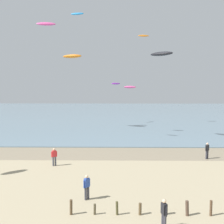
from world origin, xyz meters
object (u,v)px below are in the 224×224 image
Objects in this scene: person_right_flank at (87,186)px; kite_aloft_6 at (144,36)px; person_nearest_camera at (164,213)px; kite_aloft_0 at (77,14)px; kite_aloft_2 at (72,56)px; person_left_flank at (207,150)px; kite_aloft_5 at (161,54)px; kite_aloft_4 at (116,84)px; person_far_down_beach at (54,156)px; kite_aloft_8 at (46,24)px; kite_aloft_3 at (130,87)px.

person_right_flank is 36.38m from kite_aloft_6.
kite_aloft_6 is (2.42, 35.97, 15.39)m from person_nearest_camera.
kite_aloft_0 is at bearing 38.88° from kite_aloft_6.
person_left_flank is at bearing 159.25° from kite_aloft_2.
person_left_flank is at bearing -27.92° from kite_aloft_5.
kite_aloft_0 is at bearing 99.15° from person_right_flank.
person_far_down_beach is at bearing -140.29° from kite_aloft_4.
person_right_flank is 34.50m from kite_aloft_4.
person_nearest_camera is 38.21m from kite_aloft_4.
kite_aloft_0 is 0.90× the size of kite_aloft_4.
person_left_flank is 31.01m from kite_aloft_8.
kite_aloft_2 is at bearing 93.67° from person_far_down_beach.
kite_aloft_2 reaches higher than kite_aloft_3.
kite_aloft_2 is (-16.62, 17.13, 11.28)m from person_left_flank.
kite_aloft_5 is at bearing -105.27° from kite_aloft_4.
kite_aloft_4 is (1.99, 33.76, 6.83)m from person_right_flank.
person_nearest_camera and person_far_down_beach have the same top height.
kite_aloft_0 is (-3.42, 21.20, 16.52)m from person_right_flank.
kite_aloft_4 is 16.32m from kite_aloft_8.
person_nearest_camera is 0.83× the size of kite_aloft_4.
person_right_flank is 32.42m from kite_aloft_8.
kite_aloft_4 reaches higher than person_left_flank.
person_left_flank is 0.56× the size of kite_aloft_8.
person_far_down_beach is 0.56× the size of kite_aloft_8.
kite_aloft_8 is at bearing 11.72° from kite_aloft_6.
person_right_flank is 0.92× the size of kite_aloft_0.
kite_aloft_3 is 13.81m from kite_aloft_4.
kite_aloft_5 is at bearing 10.58° from kite_aloft_3.
person_nearest_camera is 30.96m from kite_aloft_0.
kite_aloft_6 is (10.85, 24.76, 15.39)m from person_far_down_beach.
kite_aloft_5 is (6.05, -14.67, 3.99)m from kite_aloft_4.
kite_aloft_6 reaches higher than person_nearest_camera.
person_left_flank is at bearing -28.90° from kite_aloft_3.
kite_aloft_8 is at bearing 178.13° from kite_aloft_3.
kite_aloft_3 is at bearing 1.33° from kite_aloft_0.
kite_aloft_5 is at bearing 110.69° from person_left_flank.
person_left_flank is at bearing 9.46° from person_far_down_beach.
kite_aloft_0 is 7.80m from kite_aloft_8.
person_right_flank is 8.41m from person_far_down_beach.
person_left_flank is 0.95× the size of kite_aloft_3.
person_far_down_beach is 0.50× the size of kite_aloft_5.
kite_aloft_3 is at bearing 58.25° from person_far_down_beach.
person_nearest_camera is 15.41m from person_left_flank.
kite_aloft_3 is (-0.62, 23.84, 6.38)m from person_nearest_camera.
kite_aloft_0 is 8.12m from kite_aloft_2.
kite_aloft_0 is at bearing 129.31° from kite_aloft_8.
kite_aloft_6 is at bearing -54.89° from kite_aloft_4.
kite_aloft_0 is at bearing 143.08° from person_left_flank.
person_far_down_beach is 22.73m from kite_aloft_2.
kite_aloft_6 reaches higher than person_left_flank.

